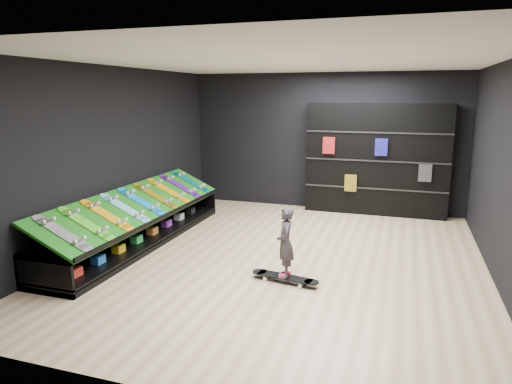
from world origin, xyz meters
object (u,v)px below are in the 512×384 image
(floor_skateboard, at_px, (285,279))
(child, at_px, (285,256))
(display_rack, at_px, (140,229))
(back_shelving, at_px, (376,160))

(floor_skateboard, distance_m, child, 0.34)
(display_rack, relative_size, floor_skateboard, 4.59)
(back_shelving, height_order, child, back_shelving)
(display_rack, relative_size, back_shelving, 1.53)
(floor_skateboard, bearing_deg, display_rack, 172.39)
(child, bearing_deg, back_shelving, 149.22)
(display_rack, distance_m, back_shelving, 5.06)
(display_rack, relative_size, child, 7.72)
(back_shelving, height_order, floor_skateboard, back_shelving)
(back_shelving, distance_m, floor_skateboard, 4.43)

